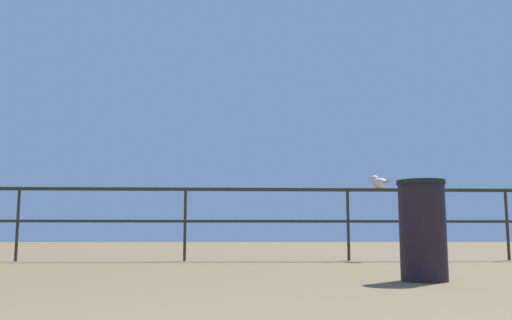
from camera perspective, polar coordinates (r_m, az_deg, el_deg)
pier_railing at (r=8.38m, az=1.16°, el=-4.80°), size 22.31×0.05×1.09m
seagull_on_rail at (r=8.71m, az=12.60°, el=-2.27°), size 0.26×0.44×0.22m
trash_bin at (r=4.89m, az=16.87°, el=-6.95°), size 0.41×0.41×0.85m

